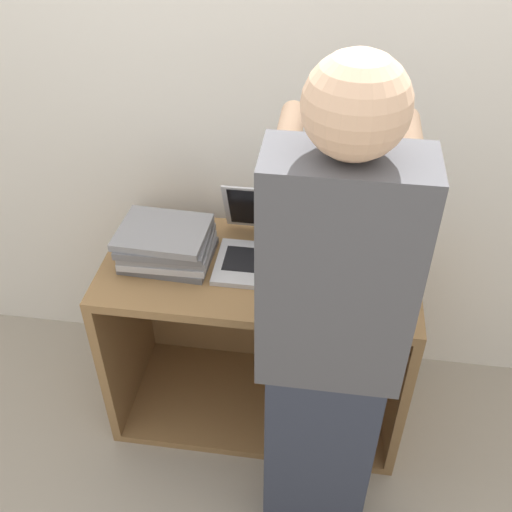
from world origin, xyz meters
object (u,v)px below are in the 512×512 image
(laptop_stack_right, at_px, (357,255))
(laptop_stack_left, at_px, (167,244))
(laptop_open, at_px, (262,246))
(person, at_px, (328,353))

(laptop_stack_right, bearing_deg, laptop_stack_left, 179.87)
(laptop_open, height_order, laptop_stack_right, laptop_open)
(laptop_open, relative_size, laptop_stack_right, 1.04)
(laptop_open, bearing_deg, laptop_stack_left, -170.32)
(laptop_stack_right, relative_size, person, 0.19)
(laptop_stack_left, xyz_separation_m, laptop_stack_right, (0.69, -0.00, 0.03))
(laptop_stack_right, xyz_separation_m, person, (-0.08, -0.49, 0.02))
(laptop_open, distance_m, person, 0.61)
(laptop_stack_right, height_order, person, person)
(laptop_open, height_order, laptop_stack_left, laptop_open)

